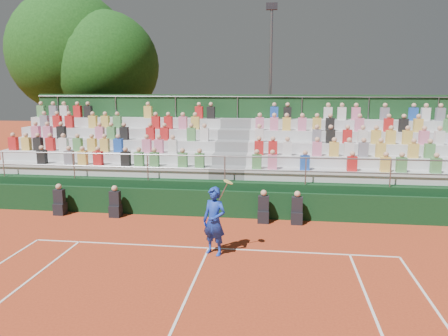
# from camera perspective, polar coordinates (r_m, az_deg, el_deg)

# --- Properties ---
(ground) EXTENTS (90.00, 90.00, 0.00)m
(ground) POSITION_cam_1_polar(r_m,az_deg,el_deg) (13.31, -1.98, -10.43)
(ground) COLOR #B13D1D
(ground) RESTS_ON ground
(courtside_wall) EXTENTS (20.00, 0.15, 1.00)m
(courtside_wall) POSITION_cam_1_polar(r_m,az_deg,el_deg) (16.16, -0.14, -4.73)
(courtside_wall) COLOR black
(courtside_wall) RESTS_ON ground
(line_officials) EXTENTS (9.24, 0.40, 1.19)m
(line_officials) POSITION_cam_1_polar(r_m,az_deg,el_deg) (16.00, -5.65, -5.03)
(line_officials) COLOR black
(line_officials) RESTS_ON ground
(grandstand) EXTENTS (20.00, 5.20, 4.40)m
(grandstand) POSITION_cam_1_polar(r_m,az_deg,el_deg) (19.15, 1.15, -0.48)
(grandstand) COLOR black
(grandstand) RESTS_ON ground
(tennis_player) EXTENTS (0.96, 0.73, 2.22)m
(tennis_player) POSITION_cam_1_polar(r_m,az_deg,el_deg) (12.55, -1.27, -6.94)
(tennis_player) COLOR #1636AB
(tennis_player) RESTS_ON ground
(tree_west) EXTENTS (7.12, 7.12, 10.30)m
(tree_west) POSITION_cam_1_polar(r_m,az_deg,el_deg) (28.14, -19.47, 14.00)
(tree_west) COLOR #3B2615
(tree_west) RESTS_ON ground
(tree_east) EXTENTS (6.22, 6.22, 9.06)m
(tree_east) POSITION_cam_1_polar(r_m,az_deg,el_deg) (26.81, -15.32, 12.72)
(tree_east) COLOR #3B2615
(tree_east) RESTS_ON ground
(floodlight_mast) EXTENTS (0.60, 0.25, 9.12)m
(floodlight_mast) POSITION_cam_1_polar(r_m,az_deg,el_deg) (24.37, 6.08, 11.67)
(floodlight_mast) COLOR gray
(floodlight_mast) RESTS_ON ground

